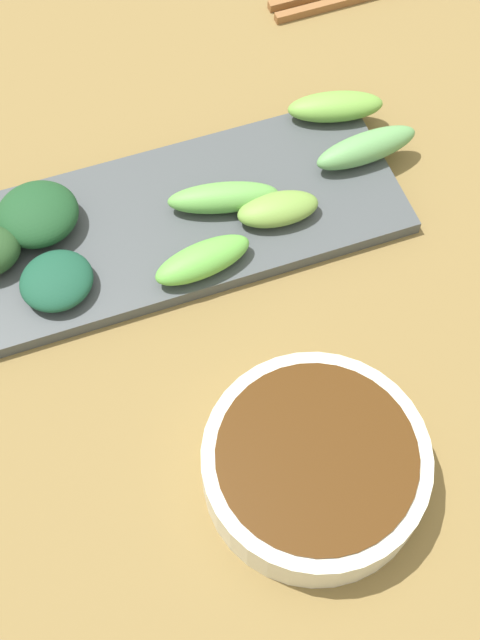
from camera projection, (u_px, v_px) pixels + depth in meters
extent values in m
cube|color=olive|center=(244.00, 296.00, 0.65)|extent=(2.10, 2.10, 0.02)
cylinder|color=silver|center=(315.00, 466.00, 0.55)|extent=(0.15, 0.15, 0.04)
cylinder|color=#47280C|center=(316.00, 462.00, 0.54)|extent=(0.13, 0.13, 0.03)
cube|color=#454A4D|center=(178.00, 220.00, 0.66)|extent=(0.14, 0.36, 0.01)
ellipsoid|color=#194B34|center=(56.00, 281.00, 0.62)|extent=(0.07, 0.07, 0.02)
ellipsoid|color=#64A15A|center=(366.00, 148.00, 0.68)|extent=(0.03, 0.09, 0.02)
ellipsoid|color=#63A94B|center=(223.00, 198.00, 0.65)|extent=(0.05, 0.09, 0.02)
ellipsoid|color=#62B344|center=(203.00, 260.00, 0.63)|extent=(0.04, 0.08, 0.02)
ellipsoid|color=#76A143|center=(278.00, 209.00, 0.65)|extent=(0.04, 0.07, 0.02)
ellipsoid|color=#72AB42|center=(335.00, 107.00, 0.70)|extent=(0.05, 0.08, 0.02)
ellipsoid|color=#1C4824|center=(37.00, 214.00, 0.64)|extent=(0.07, 0.07, 0.03)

